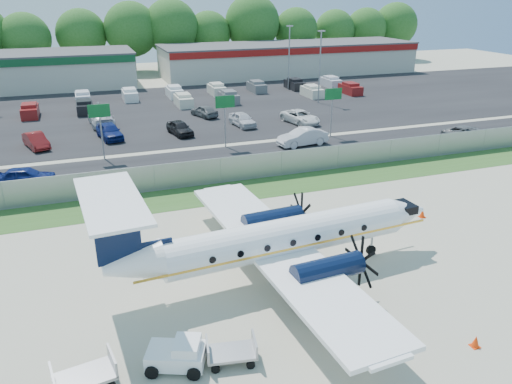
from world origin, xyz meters
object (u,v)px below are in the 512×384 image
object	(u,v)px
baggage_cart_near	(84,376)
baggage_cart_far	(231,352)
pushback_tug	(179,354)
aircraft	(280,238)

from	to	relation	value
baggage_cart_near	baggage_cart_far	bearing A→B (deg)	-4.76
pushback_tug	baggage_cart_far	distance (m)	2.05
aircraft	pushback_tug	xyz separation A→B (m)	(-6.17, -4.84, -1.61)
pushback_tug	baggage_cart_near	size ratio (longest dim) A/B	1.08
pushback_tug	baggage_cart_near	xyz separation A→B (m)	(-3.49, 0.03, -0.04)
baggage_cart_far	aircraft	bearing A→B (deg)	51.72
aircraft	baggage_cart_near	distance (m)	10.91
pushback_tug	baggage_cart_far	bearing A→B (deg)	-12.08
baggage_cart_near	baggage_cart_far	distance (m)	5.51
pushback_tug	baggage_cart_near	distance (m)	3.49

